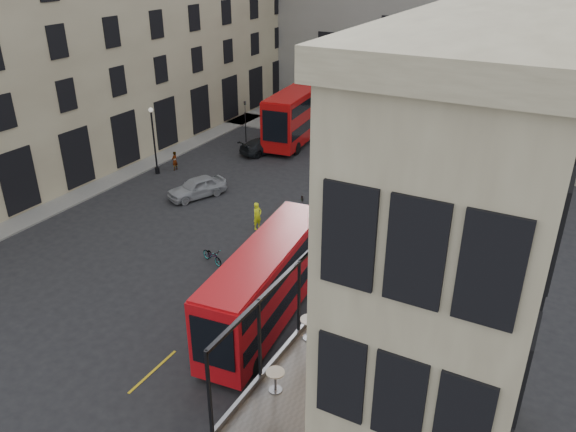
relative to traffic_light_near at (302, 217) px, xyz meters
The scene contains 30 objects.
ground 12.28m from the traffic_light_near, 85.24° to the right, with size 140.00×140.00×0.00m, color black.
host_building_main 17.11m from the traffic_light_near, 47.61° to the right, with size 7.26×11.40×15.10m.
host_frontage 14.15m from the traffic_light_near, 57.99° to the right, with size 3.00×11.00×4.50m, color beige.
cafe_floor 14.31m from the traffic_light_near, 57.99° to the right, with size 3.00×10.00×0.10m, color slate.
building_left 28.61m from the traffic_light_near, 162.87° to the left, with size 14.60×50.60×22.00m.
gateway 36.87m from the traffic_light_near, 96.34° to the left, with size 35.00×10.60×18.00m.
pavement_far 26.58m from the traffic_light_near, 100.89° to the left, with size 40.00×12.00×0.12m, color slate.
pavement_left 21.13m from the traffic_light_near, behind, with size 8.00×48.00×0.12m, color slate.
traffic_light_near is the anchor object (origin of this frame).
traffic_light_far 21.26m from the traffic_light_near, 131.19° to the left, with size 0.16×0.20×3.80m.
street_lamp_a 17.09m from the traffic_light_near, 159.44° to the left, with size 0.36×0.36×5.33m.
street_lamp_b 22.56m from the traffic_light_near, 102.80° to the left, with size 0.36×0.36×5.33m.
bus_near 6.73m from the traffic_light_near, 77.11° to the right, with size 3.40×10.42×4.08m.
bus_far 21.75m from the traffic_light_near, 117.48° to the left, with size 4.05×12.24×4.79m.
car_a 11.24m from the traffic_light_near, 159.88° to the left, with size 1.74×4.31×1.47m, color gray.
car_b 12.79m from the traffic_light_near, 94.85° to the left, with size 1.70×4.88×1.61m, color maroon.
car_c 18.04m from the traffic_light_near, 127.62° to the left, with size 1.87×4.61×1.34m, color black.
bicycle 5.58m from the traffic_light_near, 140.90° to the right, with size 0.60×1.72×0.90m, color gray.
cyclist 4.56m from the traffic_light_near, 158.40° to the left, with size 0.66×0.43×1.81m, color #F1FA1A.
pedestrian_a 25.34m from the traffic_light_near, 119.21° to the left, with size 0.86×0.67×1.77m, color gray.
pedestrian_b 23.58m from the traffic_light_near, 114.68° to the left, with size 1.08×0.62×1.67m, color gray.
pedestrian_c 26.31m from the traffic_light_near, 91.88° to the left, with size 0.90×0.37×1.53m, color gray.
pedestrian_d 20.04m from the traffic_light_near, 69.96° to the left, with size 0.90×0.59×1.84m, color gray.
pedestrian_e 16.98m from the traffic_light_near, 154.44° to the left, with size 0.56×0.37×1.54m, color gray.
cafe_table_near 16.32m from the traffic_light_near, 65.72° to the right, with size 0.56×0.56×0.70m.
cafe_table_mid 13.89m from the traffic_light_near, 61.94° to the right, with size 0.62×0.62×0.77m.
cafe_table_far 11.55m from the traffic_light_near, 53.14° to the right, with size 0.56×0.56×0.70m.
cafe_chair_b 15.88m from the traffic_light_near, 57.74° to the right, with size 0.43×0.43×0.77m.
cafe_chair_c 15.26m from the traffic_light_near, 55.58° to the right, with size 0.43×0.43×0.76m.
cafe_chair_d 12.72m from the traffic_light_near, 49.51° to the right, with size 0.53×0.53×0.94m.
Camera 1 is at (11.99, -13.64, 16.53)m, focal length 35.00 mm.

